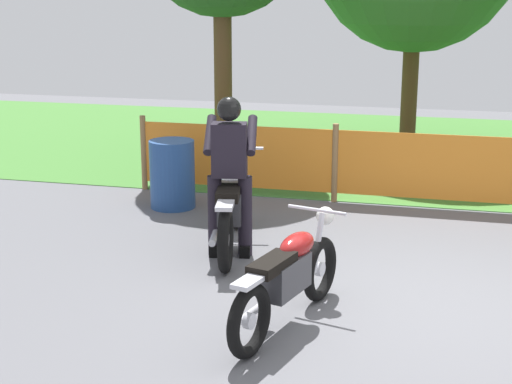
# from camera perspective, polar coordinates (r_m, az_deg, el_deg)

# --- Properties ---
(ground) EXTENTS (24.00, 24.00, 0.02)m
(ground) POSITION_cam_1_polar(r_m,az_deg,el_deg) (7.19, 12.54, -8.17)
(ground) COLOR #5B5B60
(grass_verge) EXTENTS (24.00, 7.48, 0.01)m
(grass_verge) POSITION_cam_1_polar(r_m,az_deg,el_deg) (13.90, 13.66, 2.94)
(grass_verge) COLOR #427A33
(grass_verge) RESTS_ON ground
(barrier_fence) EXTENTS (8.19, 0.08, 1.05)m
(barrier_fence) POSITION_cam_1_polar(r_m,az_deg,el_deg) (10.13, 13.42, 1.76)
(barrier_fence) COLOR olive
(barrier_fence) RESTS_ON ground
(motorcycle_lead) EXTENTS (0.72, 1.85, 0.89)m
(motorcycle_lead) POSITION_cam_1_polar(r_m,az_deg,el_deg) (6.45, 2.40, -6.28)
(motorcycle_lead) COLOR black
(motorcycle_lead) RESTS_ON ground
(motorcycle_trailing) EXTENTS (0.70, 2.11, 1.01)m
(motorcycle_trailing) POSITION_cam_1_polar(r_m,az_deg,el_deg) (8.35, -1.82, -0.95)
(motorcycle_trailing) COLOR black
(motorcycle_trailing) RESTS_ON ground
(rider_trailing) EXTENTS (0.62, 0.64, 1.69)m
(rider_trailing) POSITION_cam_1_polar(r_m,az_deg,el_deg) (8.04, -1.95, 1.60)
(rider_trailing) COLOR black
(rider_trailing) RESTS_ON ground
(spare_drum) EXTENTS (0.58, 0.58, 0.88)m
(spare_drum) POSITION_cam_1_polar(r_m,az_deg,el_deg) (10.00, -6.19, 1.32)
(spare_drum) COLOR navy
(spare_drum) RESTS_ON ground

